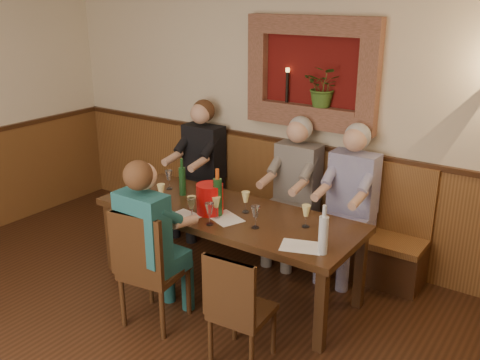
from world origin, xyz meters
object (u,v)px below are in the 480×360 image
object	(u,v)px
person_bench_mid	(293,202)
wine_bottle_green_b	(182,180)
chair_near_right	(241,329)
spittoon_bucket	(210,199)
person_chair_front	(153,257)
person_bench_left	(199,179)
bench	(281,220)
chair_near_left	(154,289)
wine_bottle_green_a	(218,196)
water_bottle	(323,234)
dining_table	(228,219)
person_bench_right	(347,215)

from	to	relation	value
person_bench_mid	wine_bottle_green_b	bearing A→B (deg)	-136.64
chair_near_right	spittoon_bucket	distance (m)	1.22
person_chair_front	person_bench_left	bearing A→B (deg)	116.96
bench	chair_near_left	distance (m)	1.74
person_bench_left	bench	bearing A→B (deg)	6.19
wine_bottle_green_a	wine_bottle_green_b	world-z (taller)	wine_bottle_green_a
chair_near_right	wine_bottle_green_a	world-z (taller)	wine_bottle_green_a
spittoon_bucket	wine_bottle_green_a	bearing A→B (deg)	-1.24
chair_near_left	chair_near_right	xyz separation A→B (m)	(0.87, -0.01, -0.03)
chair_near_right	water_bottle	xyz separation A→B (m)	(0.35, 0.55, 0.65)
person_bench_mid	water_bottle	distance (m)	1.41
dining_table	person_bench_left	bearing A→B (deg)	139.94
person_bench_left	wine_bottle_green_a	world-z (taller)	person_bench_left
bench	water_bottle	xyz separation A→B (m)	(1.05, -1.19, 0.58)
dining_table	person_bench_right	world-z (taller)	person_bench_right
person_bench_left	person_bench_right	size ratio (longest dim) A/B	1.01
person_chair_front	water_bottle	distance (m)	1.37
chair_near_left	person_bench_right	xyz separation A→B (m)	(0.95, 1.63, 0.32)
bench	person_chair_front	distance (m)	1.75
person_bench_mid	wine_bottle_green_b	distance (m)	1.12
person_bench_left	person_bench_mid	world-z (taller)	person_bench_left
chair_near_right	person_bench_left	distance (m)	2.38
dining_table	water_bottle	distance (m)	1.10
bench	person_bench_mid	world-z (taller)	person_bench_mid
bench	person_chair_front	xyz separation A→B (m)	(-0.17, -1.72, 0.26)
chair_near_right	person_bench_right	size ratio (longest dim) A/B	0.61
bench	chair_near_left	bearing A→B (deg)	-95.60
person_bench_left	spittoon_bucket	xyz separation A→B (m)	(0.89, -0.95, 0.26)
person_bench_left	person_bench_mid	bearing A→B (deg)	0.05
spittoon_bucket	person_bench_left	bearing A→B (deg)	133.07
person_chair_front	wine_bottle_green_b	size ratio (longest dim) A/B	3.91
person_chair_front	person_bench_mid	bearing A→B (deg)	77.17
bench	person_bench_right	bearing A→B (deg)	-7.82
person_bench_right	person_chair_front	world-z (taller)	person_bench_right
wine_bottle_green_b	wine_bottle_green_a	bearing A→B (deg)	-19.90
person_bench_mid	bench	bearing A→B (deg)	151.27
chair_near_right	spittoon_bucket	world-z (taller)	spittoon_bucket
chair_near_left	person_chair_front	size ratio (longest dim) A/B	0.72
person_bench_right	person_chair_front	xyz separation A→B (m)	(-0.95, -1.61, -0.03)
dining_table	chair_near_left	size ratio (longest dim) A/B	2.37
dining_table	person_bench_right	size ratio (longest dim) A/B	1.63
person_bench_mid	person_bench_right	distance (m)	0.59
person_bench_left	person_chair_front	size ratio (longest dim) A/B	1.05
spittoon_bucket	wine_bottle_green_b	distance (m)	0.53
dining_table	chair_near_right	xyz separation A→B (m)	(0.70, -0.80, -0.41)
chair_near_left	person_bench_mid	size ratio (longest dim) A/B	0.70
chair_near_right	person_chair_front	world-z (taller)	person_chair_front
person_bench_right	dining_table	bearing A→B (deg)	-133.02
chair_near_left	wine_bottle_green_b	world-z (taller)	wine_bottle_green_b
bench	water_bottle	distance (m)	1.69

